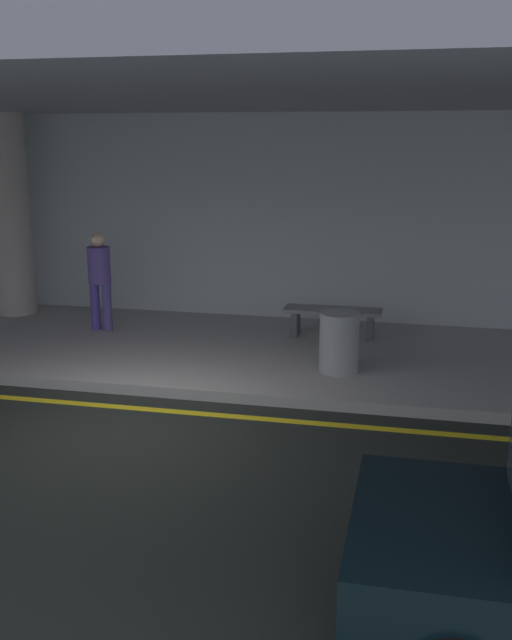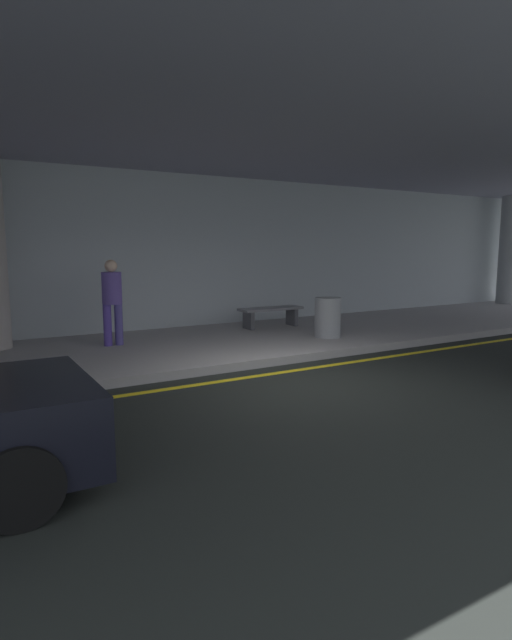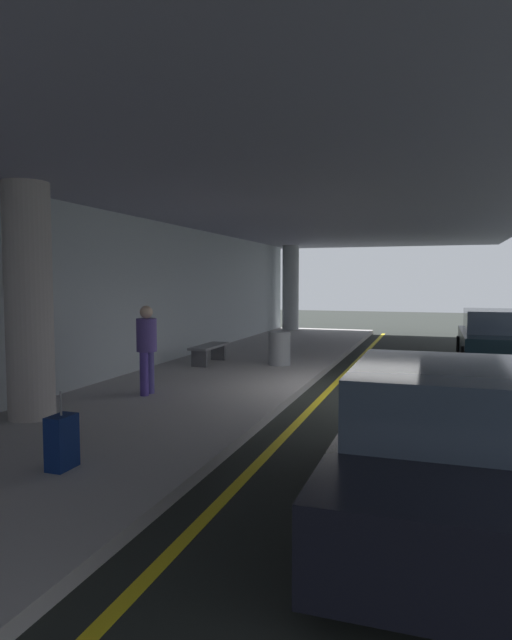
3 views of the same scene
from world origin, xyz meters
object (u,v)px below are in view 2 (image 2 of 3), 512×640
object	(u,v)px
support_column_right_mid	(510,250)
bench_metal	(271,313)
trash_bin_steel	(328,317)
traveler_with_luggage	(112,297)

from	to	relation	value
support_column_right_mid	bench_metal	size ratio (longest dim) A/B	2.28
trash_bin_steel	traveler_with_luggage	bearing A→B (deg)	161.78
traveler_with_luggage	trash_bin_steel	xyz separation A→B (m)	(4.23, -1.39, -0.54)
bench_metal	trash_bin_steel	size ratio (longest dim) A/B	1.88
traveler_with_luggage	bench_metal	distance (m)	3.99
support_column_right_mid	bench_metal	bearing A→B (deg)	-177.49
support_column_right_mid	traveler_with_luggage	world-z (taller)	support_column_right_mid
bench_metal	trash_bin_steel	world-z (taller)	trash_bin_steel
traveler_with_luggage	bench_metal	world-z (taller)	traveler_with_luggage
support_column_right_mid	trash_bin_steel	distance (m)	10.04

